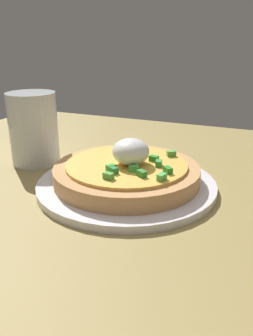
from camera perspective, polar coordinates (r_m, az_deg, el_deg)
name	(u,v)px	position (r cm, az deg, el deg)	size (l,w,h in cm)	color
dining_table	(45,209)	(48.26, -13.25, -6.50)	(98.05, 76.62, 2.54)	#9B864B
plate	(126,184)	(49.84, 0.00, -2.70)	(25.40, 25.40, 1.04)	white
pizza	(127,171)	(49.00, 0.07, -0.48)	(20.60, 20.60, 6.36)	tan
cup_near	(34,132)	(60.46, -14.93, 5.73)	(8.03, 8.03, 11.91)	silver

